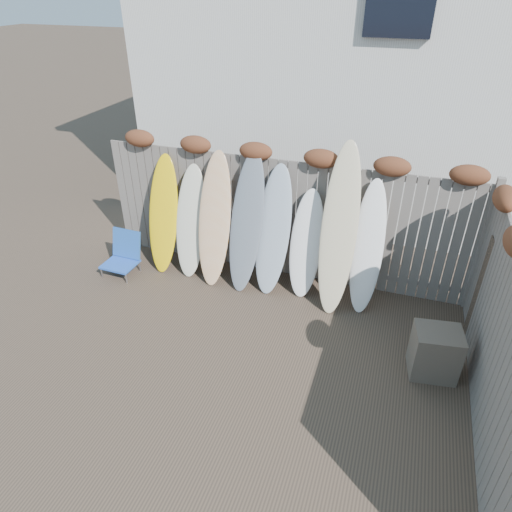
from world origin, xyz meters
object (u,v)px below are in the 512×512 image
(beach_chair, at_px, (123,254))
(surfboard_0, at_px, (163,215))
(wooden_crate, at_px, (435,352))
(lattice_panel, at_px, (487,307))

(beach_chair, bearing_deg, surfboard_0, 36.00)
(wooden_crate, height_order, surfboard_0, surfboard_0)
(beach_chair, height_order, wooden_crate, beach_chair)
(beach_chair, height_order, lattice_panel, lattice_panel)
(lattice_panel, relative_size, surfboard_0, 0.77)
(surfboard_0, bearing_deg, beach_chair, -147.09)
(wooden_crate, bearing_deg, lattice_panel, 46.27)
(lattice_panel, xyz_separation_m, surfboard_0, (-4.96, 0.67, 0.20))
(surfboard_0, bearing_deg, wooden_crate, -18.64)
(wooden_crate, bearing_deg, surfboard_0, 164.45)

